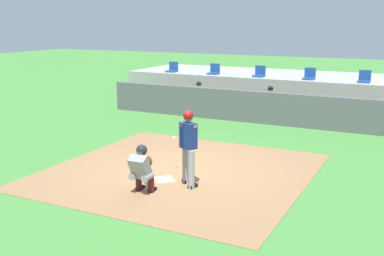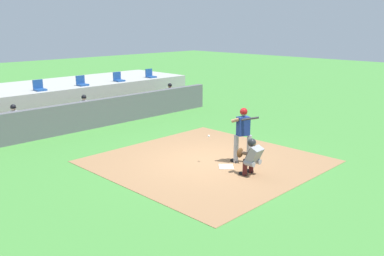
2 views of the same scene
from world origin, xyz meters
The scene contains 15 objects.
ground_plane centered at (0.00, 0.00, 0.00)m, with size 80.00×80.00×0.00m, color #428438.
dirt_infield centered at (0.00, 0.00, 0.01)m, with size 6.40×6.40×0.01m, color #936B47.
home_plate centered at (0.00, -0.80, 0.02)m, with size 0.44×0.44×0.02m, color white.
batter_at_plate centered at (0.69, -0.88, 1.04)m, with size 0.58×0.88×1.80m.
catcher_crouched centered at (-0.02, -1.74, 0.61)m, with size 0.49×1.98×1.13m.
dugout_wall centered at (0.00, 6.50, 0.60)m, with size 13.00×0.30×1.20m, color #59595E.
dugout_bench centered at (0.00, 7.50, 0.23)m, with size 11.80×0.44×0.45m, color olive.
dugout_player_0 centered at (-3.09, 7.34, 0.67)m, with size 0.49×0.70×1.30m.
dugout_player_1 centered at (0.03, 7.34, 0.67)m, with size 0.49×0.70×1.30m.
dugout_player_2 centered at (5.16, 7.34, 0.67)m, with size 0.49×0.70×1.30m.
stands_platform centered at (0.00, 10.90, 0.70)m, with size 15.00×4.40×1.40m, color #9E9E99.
stadium_seat_2 centered at (-1.08, 9.38, 1.53)m, with size 0.46×0.46×0.48m.
stadium_seat_3 centered at (1.08, 9.38, 1.53)m, with size 0.46×0.46×0.48m.
stadium_seat_4 centered at (3.25, 9.38, 1.53)m, with size 0.46×0.46×0.48m.
stadium_seat_5 centered at (5.42, 9.38, 1.53)m, with size 0.46×0.46×0.48m.
Camera 2 is at (-9.38, -8.61, 4.36)m, focal length 38.63 mm.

